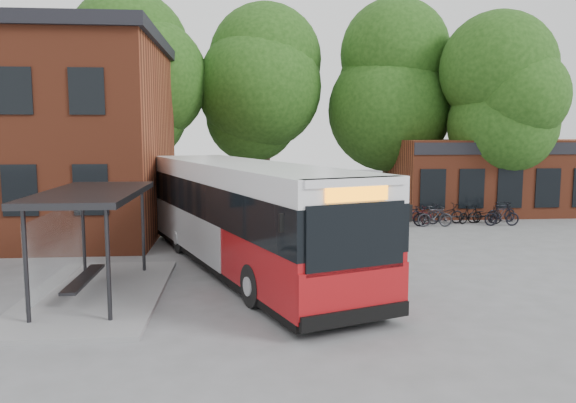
{
  "coord_description": "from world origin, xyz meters",
  "views": [
    {
      "loc": [
        -0.63,
        -16.09,
        4.38
      ],
      "look_at": [
        1.07,
        3.25,
        2.0
      ],
      "focal_mm": 35.0,
      "sensor_mm": 36.0,
      "label": 1
    }
  ],
  "objects": [
    {
      "name": "bicycle_4",
      "position": [
        9.29,
        9.96,
        0.5
      ],
      "size": [
        1.97,
        0.93,
        0.99
      ],
      "primitive_type": "imported",
      "rotation": [
        0.0,
        0.0,
        1.72
      ],
      "color": "black",
      "rests_on": "ground"
    },
    {
      "name": "ground",
      "position": [
        0.0,
        0.0,
        0.0
      ],
      "size": [
        100.0,
        100.0,
        0.0
      ],
      "primitive_type": "plane",
      "color": "slate"
    },
    {
      "name": "city_bus",
      "position": [
        -0.46,
        1.76,
        1.72
      ],
      "size": [
        7.4,
        13.66,
        3.43
      ],
      "primitive_type": null,
      "rotation": [
        0.0,
        0.0,
        0.36
      ],
      "color": "maroon",
      "rests_on": "ground"
    },
    {
      "name": "bicycle_3",
      "position": [
        8.5,
        9.16,
        0.5
      ],
      "size": [
        1.67,
        0.52,
        1.0
      ],
      "primitive_type": "imported",
      "rotation": [
        0.0,
        0.0,
        1.54
      ],
      "color": "#222327",
      "rests_on": "ground"
    },
    {
      "name": "bus_shelter",
      "position": [
        -4.5,
        -1.0,
        1.45
      ],
      "size": [
        3.6,
        7.0,
        2.9
      ],
      "primitive_type": null,
      "color": "#28282B",
      "rests_on": "ground"
    },
    {
      "name": "bicycle_1",
      "position": [
        7.32,
        9.3,
        0.51
      ],
      "size": [
        1.71,
        0.59,
        1.01
      ],
      "primitive_type": "imported",
      "rotation": [
        0.0,
        0.0,
        1.64
      ],
      "color": "black",
      "rests_on": "ground"
    },
    {
      "name": "tree_3",
      "position": [
        13.0,
        12.0,
        4.64
      ],
      "size": [
        7.04,
        7.04,
        9.28
      ],
      "primitive_type": null,
      "color": "#1B3E10",
      "rests_on": "ground"
    },
    {
      "name": "shop_row",
      "position": [
        15.0,
        14.0,
        2.0
      ],
      "size": [
        14.0,
        6.2,
        4.0
      ],
      "primitive_type": null,
      "color": "brown",
      "rests_on": "ground"
    },
    {
      "name": "bicycle_6",
      "position": [
        11.23,
        9.88,
        0.41
      ],
      "size": [
        1.66,
        1.03,
        0.83
      ],
      "primitive_type": "imported",
      "rotation": [
        0.0,
        0.0,
        1.24
      ],
      "color": "black",
      "rests_on": "ground"
    },
    {
      "name": "bike_rail",
      "position": [
        9.28,
        10.0,
        0.19
      ],
      "size": [
        5.2,
        0.1,
        0.38
      ],
      "primitive_type": null,
      "color": "#28282B",
      "rests_on": "ground"
    },
    {
      "name": "bicycle_extra_0",
      "position": [
        12.2,
        10.13,
        0.52
      ],
      "size": [
        1.78,
        0.96,
        1.03
      ],
      "primitive_type": "imported",
      "rotation": [
        0.0,
        0.0,
        1.86
      ],
      "color": "black",
      "rests_on": "ground"
    },
    {
      "name": "bicycle_7",
      "position": [
        11.75,
        9.14,
        0.5
      ],
      "size": [
        1.68,
        0.55,
        0.99
      ],
      "primitive_type": "imported",
      "rotation": [
        0.0,
        0.0,
        1.52
      ],
      "color": "black",
      "rests_on": "ground"
    },
    {
      "name": "bicycle_0",
      "position": [
        7.79,
        9.98,
        0.44
      ],
      "size": [
        1.67,
        0.58,
        0.88
      ],
      "primitive_type": "imported",
      "rotation": [
        0.0,
        0.0,
        1.57
      ],
      "color": "#3B0C12",
      "rests_on": "ground"
    },
    {
      "name": "bicycle_2",
      "position": [
        8.63,
        10.63,
        0.44
      ],
      "size": [
        1.71,
        0.63,
        0.89
      ],
      "primitive_type": "imported",
      "rotation": [
        0.0,
        0.0,
        1.59
      ],
      "color": "black",
      "rests_on": "ground"
    },
    {
      "name": "tree_1",
      "position": [
        1.0,
        17.0,
        5.2
      ],
      "size": [
        7.92,
        7.92,
        10.4
      ],
      "primitive_type": null,
      "color": "#1B3E10",
      "rests_on": "ground"
    },
    {
      "name": "bicycle_5",
      "position": [
        10.56,
        9.97,
        0.44
      ],
      "size": [
        1.53,
        0.94,
        0.89
      ],
      "primitive_type": "imported",
      "rotation": [
        0.0,
        0.0,
        1.95
      ],
      "color": "black",
      "rests_on": "ground"
    },
    {
      "name": "tree_2",
      "position": [
        8.0,
        16.0,
        5.5
      ],
      "size": [
        7.92,
        7.92,
        11.0
      ],
      "primitive_type": null,
      "color": "#1B3E10",
      "rests_on": "ground"
    },
    {
      "name": "tree_0",
      "position": [
        -6.0,
        16.0,
        5.5
      ],
      "size": [
        7.92,
        7.92,
        11.0
      ],
      "primitive_type": null,
      "color": "#1B3E10",
      "rests_on": "ground"
    }
  ]
}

